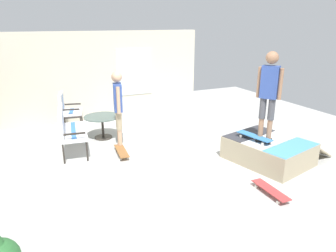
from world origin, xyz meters
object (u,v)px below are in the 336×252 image
Objects in this scene: skateboard_on_ramp at (254,136)px; skate_ramp at (269,150)px; patio_chair_near_house at (67,108)px; skateboard_by_bench at (122,151)px; person_watching at (118,104)px; skateboard_spare at (271,190)px; patio_table at (102,123)px; person_skater at (269,90)px; patio_bench at (68,127)px.

skate_ramp is at bearing -106.41° from skateboard_on_ramp.
skateboard_by_bench is (-2.25, -0.79, -0.53)m from patio_chair_near_house.
patio_chair_near_house is 2.45m from skateboard_by_bench.
patio_chair_near_house is 0.57× the size of person_watching.
skateboard_spare is at bearing 153.76° from skateboard_on_ramp.
person_watching reaches higher than patio_chair_near_house.
patio_table is 0.51× the size of person_watching.
patio_chair_near_house is 2.09m from person_watching.
person_skater is (-3.91, -3.31, 0.94)m from patio_chair_near_house.
person_skater is 3.36m from skateboard_by_bench.
patio_table is 1.10× the size of skateboard_by_bench.
patio_table is at bearing 13.14° from person_watching.
skate_ramp is 2.67× the size of skateboard_by_bench.
patio_table is 1.11× the size of skateboard_spare.
patio_table is 1.28m from skateboard_by_bench.
person_skater reaches higher than skateboard_by_bench.
patio_chair_near_house is 1.25m from patio_table.
skateboard_on_ramp is at bearing -122.86° from skateboard_by_bench.
patio_bench reaches higher than skate_ramp.
patio_chair_near_house is at bearing 19.38° from skateboard_by_bench.
patio_chair_near_house is 1.25× the size of skateboard_by_bench.
person_watching is at bearing -12.75° from skateboard_by_bench.
patio_bench is (2.25, 3.73, 0.37)m from skate_ramp.
skateboard_spare is at bearing -140.05° from patio_bench.
person_watching is 1.06m from skateboard_by_bench.
patio_table reaches higher than skate_ramp.
skate_ramp is at bearing -121.04° from skateboard_by_bench.
person_watching is at bearing 49.51° from skateboard_on_ramp.
person_watching is at bearing -100.38° from patio_bench.
person_watching is 3.69m from skateboard_spare.
skate_ramp is 2.14× the size of patio_chair_near_house.
skateboard_on_ramp is (-1.53, -2.37, 0.49)m from skateboard_by_bench.
skateboard_by_bench is at bearing -175.48° from patio_table.
skate_ramp is at bearing -40.44° from skateboard_spare.
patio_table is 4.39m from skateboard_spare.
skate_ramp is 2.65× the size of skateboard_on_ramp.
patio_bench is 1.12m from patio_table.
patio_table is 3.71m from skateboard_on_ramp.
patio_table is at bearing -145.78° from patio_chair_near_house.
patio_chair_near_house is 5.63m from skateboard_spare.
skate_ramp is 5.25m from patio_chair_near_house.
skate_ramp is 2.70× the size of skateboard_spare.
patio_chair_near_house is at bearing 25.72° from person_watching.
skateboard_by_bench is 2.87m from skateboard_on_ramp.
skateboard_by_bench is at bearing -121.33° from patio_bench.
skateboard_on_ramp is (1.19, -0.59, 0.49)m from skateboard_spare.
skateboard_on_ramp is at bearing -138.21° from patio_table.
patio_bench is 0.74× the size of person_watching.
skateboard_on_ramp is (-2.15, -3.38, -0.05)m from patio_bench.
person_skater is at bearing -139.73° from patio_chair_near_house.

